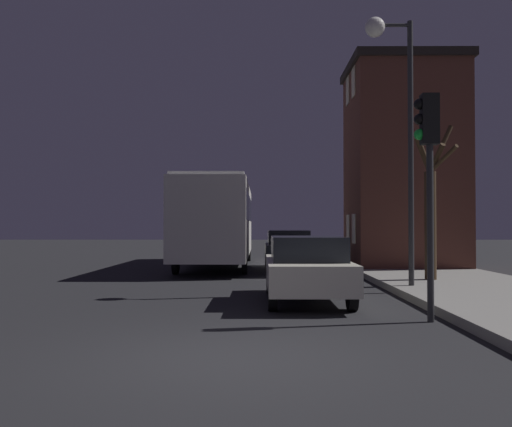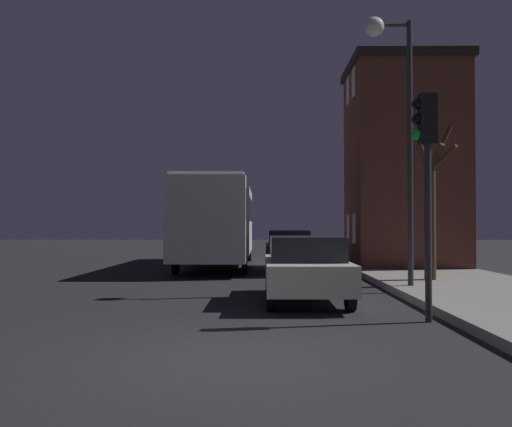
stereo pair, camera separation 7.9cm
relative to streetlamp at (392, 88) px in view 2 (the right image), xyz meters
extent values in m
plane|color=black|center=(-3.76, -7.13, -5.23)|extent=(120.00, 120.00, 0.00)
cube|color=brown|center=(2.14, 7.44, -1.30)|extent=(4.02, 4.05, 7.50)
cube|color=black|center=(2.14, 7.44, 2.60)|extent=(4.26, 4.29, 0.30)
cube|color=beige|center=(0.11, 6.74, -3.65)|extent=(0.03, 0.70, 1.10)
cube|color=beige|center=(0.11, 8.14, -3.65)|extent=(0.03, 0.70, 1.10)
cube|color=beige|center=(0.11, 6.74, 1.85)|extent=(0.03, 0.70, 1.10)
cube|color=beige|center=(0.11, 8.14, 1.85)|extent=(0.03, 0.70, 1.10)
cylinder|color=#28282B|center=(0.45, 0.00, -1.66)|extent=(0.14, 0.14, 6.76)
cylinder|color=#28282B|center=(0.00, 0.00, 1.62)|extent=(0.90, 0.09, 0.09)
sphere|color=white|center=(-0.45, 0.00, 1.57)|extent=(0.51, 0.51, 0.51)
cylinder|color=#28282B|center=(-0.39, -4.42, -3.65)|extent=(0.12, 0.12, 3.14)
cube|color=black|center=(-0.39, -4.42, -1.63)|extent=(0.30, 0.24, 0.90)
sphere|color=black|center=(-0.57, -4.42, -1.36)|extent=(0.20, 0.20, 0.20)
sphere|color=black|center=(-0.57, -4.42, -1.63)|extent=(0.20, 0.20, 0.20)
sphere|color=green|center=(-0.57, -4.42, -1.90)|extent=(0.20, 0.20, 0.20)
cylinder|color=#382819|center=(1.42, 1.60, -3.52)|extent=(0.33, 0.33, 3.05)
cylinder|color=#382819|center=(1.76, 1.72, -1.33)|extent=(0.83, 0.40, 1.39)
cylinder|color=#382819|center=(1.21, 1.49, -1.53)|extent=(0.63, 0.43, 1.01)
cylinder|color=#382819|center=(1.64, 1.13, -1.70)|extent=(0.57, 1.04, 0.70)
cylinder|color=#382819|center=(1.52, 1.32, -1.65)|extent=(0.37, 0.71, 0.79)
cube|color=beige|center=(-5.13, 9.05, -3.33)|extent=(2.58, 11.50, 2.84)
cube|color=black|center=(-5.13, 9.05, -2.82)|extent=(2.60, 10.58, 1.02)
cube|color=#B2B2B2|center=(-5.13, 9.05, -1.85)|extent=(2.45, 10.93, 0.12)
cylinder|color=black|center=(-3.93, 12.79, -4.75)|extent=(0.18, 0.96, 0.96)
cylinder|color=black|center=(-6.33, 12.79, -4.75)|extent=(0.18, 0.96, 0.96)
cylinder|color=black|center=(-3.93, 5.31, -4.75)|extent=(0.18, 0.96, 0.96)
cylinder|color=black|center=(-6.33, 5.31, -4.75)|extent=(0.18, 0.96, 0.96)
cube|color=beige|center=(-2.36, -1.69, -4.59)|extent=(1.76, 4.48, 0.61)
cube|color=black|center=(-2.36, -1.91, -4.03)|extent=(1.55, 2.33, 0.52)
cylinder|color=black|center=(-1.57, -0.23, -4.89)|extent=(0.18, 0.67, 0.67)
cylinder|color=black|center=(-3.15, -0.23, -4.89)|extent=(0.18, 0.67, 0.67)
cylinder|color=black|center=(-1.57, -3.14, -4.89)|extent=(0.18, 0.67, 0.67)
cylinder|color=black|center=(-3.15, -3.14, -4.89)|extent=(0.18, 0.67, 0.67)
cube|color=black|center=(-2.32, 7.54, -4.58)|extent=(1.73, 4.73, 0.72)
cube|color=black|center=(-2.32, 7.30, -3.97)|extent=(1.52, 2.46, 0.51)
cylinder|color=black|center=(-1.55, 9.07, -4.94)|extent=(0.18, 0.57, 0.57)
cylinder|color=black|center=(-3.10, 9.07, -4.94)|extent=(0.18, 0.57, 0.57)
cylinder|color=black|center=(-1.55, 6.00, -4.94)|extent=(0.18, 0.57, 0.57)
cylinder|color=black|center=(-3.10, 6.00, -4.94)|extent=(0.18, 0.57, 0.57)
camera|label=1|loc=(-3.41, -14.52, -3.52)|focal=40.00mm
camera|label=2|loc=(-3.33, -14.52, -3.52)|focal=40.00mm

